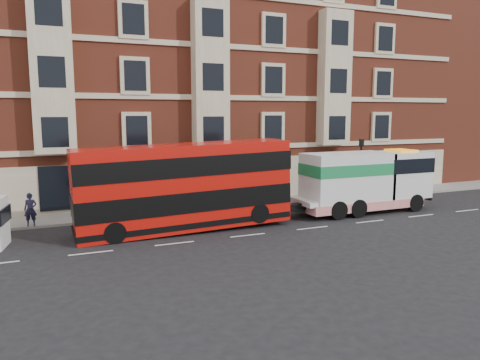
% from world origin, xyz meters
% --- Properties ---
extents(ground, '(120.00, 120.00, 0.00)m').
position_xyz_m(ground, '(0.00, 0.00, 0.00)').
color(ground, black).
rests_on(ground, ground).
extents(sidewalk, '(90.00, 3.00, 0.15)m').
position_xyz_m(sidewalk, '(0.00, 7.50, 0.07)').
color(sidewalk, slate).
rests_on(sidewalk, ground).
extents(victorian_terrace, '(45.00, 12.00, 20.40)m').
position_xyz_m(victorian_terrace, '(0.50, 15.00, 10.07)').
color(victorian_terrace, brown).
rests_on(victorian_terrace, ground).
extents(filler_east, '(18.00, 10.00, 19.00)m').
position_xyz_m(filler_east, '(32.00, 14.00, 9.43)').
color(filler_east, brown).
rests_on(filler_east, ground).
extents(lamp_post_west, '(0.35, 0.15, 4.35)m').
position_xyz_m(lamp_post_west, '(-6.00, 6.20, 2.68)').
color(lamp_post_west, black).
rests_on(lamp_post_west, sidewalk).
extents(lamp_post_east, '(0.35, 0.15, 4.35)m').
position_xyz_m(lamp_post_east, '(12.00, 6.20, 2.68)').
color(lamp_post_east, black).
rests_on(lamp_post_east, sidewalk).
extents(double_decker_bus, '(11.75, 2.70, 4.76)m').
position_xyz_m(double_decker_bus, '(-2.73, 2.38, 2.52)').
color(double_decker_bus, '#B9100A').
rests_on(double_decker_bus, ground).
extents(tow_truck, '(9.41, 2.78, 3.92)m').
position_xyz_m(tow_truck, '(9.33, 2.38, 2.08)').
color(tow_truck, silver).
rests_on(tow_truck, ground).
extents(pedestrian, '(0.73, 0.53, 1.87)m').
position_xyz_m(pedestrian, '(-10.57, 6.15, 1.09)').
color(pedestrian, '#1E1B37').
rests_on(pedestrian, sidewalk).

